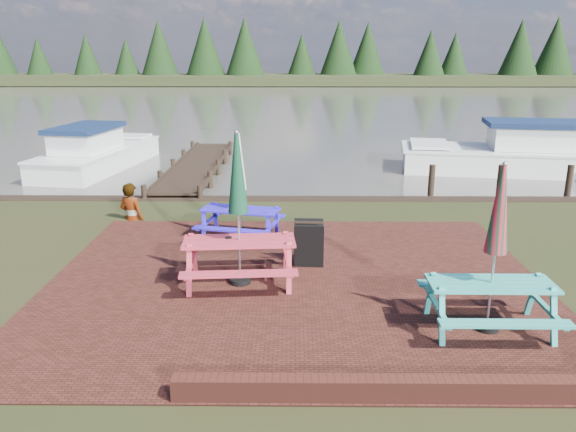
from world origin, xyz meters
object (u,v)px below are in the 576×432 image
Objects in this scene: jetty at (197,165)px; boat_near at (513,156)px; picnic_table_teal at (492,275)px; person at (129,184)px; picnic_table_red at (239,233)px; chalkboard at (309,244)px; boat_jetty at (96,155)px; picnic_table_blue at (240,204)px.

jetty is 1.15× the size of boat_near.
person is at bearing 140.93° from picnic_table_teal.
picnic_table_red is at bearing 149.37° from boat_near.
picnic_table_red reaches higher than person.
chalkboard reaches higher than jetty.
picnic_table_teal is 0.28× the size of jetty.
picnic_table_red is 13.99m from boat_near.
jetty is at bearing 101.16° from boat_near.
person is (3.26, -7.09, 0.56)m from boat_jetty.
jetty is (-2.50, 10.35, -0.85)m from picnic_table_red.
person reaches higher than chalkboard.
picnic_table_red reaches higher than picnic_table_blue.
jetty is 3.94m from boat_jetty.
boat_jetty reaches higher than chalkboard.
boat_jetty is 7.82m from person.
jetty is 1.35× the size of boat_jetty.
boat_jetty is 0.85× the size of boat_near.
chalkboard is 0.12× the size of boat_near.
picnic_table_blue is 3.28m from person.
boat_near is at bearing 55.25° from chalkboard.
chalkboard is at bearing 136.16° from picnic_table_teal.
person is at bearing 123.14° from picnic_table_red.
person is at bearing 128.30° from boat_near.
picnic_table_teal is at bearing 163.85° from person.
boat_jetty is at bearing 129.63° from chalkboard.
boat_jetty is 15.32m from boat_near.
boat_near is at bearing 7.49° from boat_jetty.
picnic_table_teal is 0.32× the size of boat_near.
picnic_table_teal is at bearing -28.27° from picnic_table_red.
jetty is (-2.29, 7.87, -0.71)m from picnic_table_blue.
picnic_table_teal reaches higher than boat_jetty.
boat_jetty is (-10.27, 12.85, -0.54)m from picnic_table_teal.
person is (-4.36, 3.19, 0.44)m from chalkboard.
person is at bearing -95.38° from jetty.
picnic_table_red is at bearing 156.49° from picnic_table_teal.
chalkboard is at bearing 151.37° from boat_near.
picnic_table_blue reaches higher than jetty.
picnic_table_teal is 3.71m from chalkboard.
picnic_table_teal is at bearing -32.29° from picnic_table_blue.
picnic_table_red is 12.82m from boat_jetty.
person reaches higher than jetty.
person reaches higher than boat_jetty.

